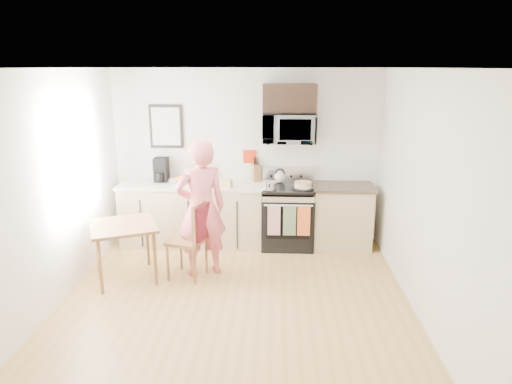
{
  "coord_description": "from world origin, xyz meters",
  "views": [
    {
      "loc": [
        0.46,
        -4.48,
        2.61
      ],
      "look_at": [
        0.2,
        1.0,
        1.1
      ],
      "focal_mm": 32.0,
      "sensor_mm": 36.0,
      "label": 1
    }
  ],
  "objects_px": {
    "person": "(201,209)",
    "dining_table": "(124,231)",
    "range": "(287,218)",
    "chair": "(197,230)",
    "microwave": "(289,128)",
    "cake": "(303,185)"
  },
  "relations": [
    {
      "from": "person",
      "to": "dining_table",
      "type": "relative_size",
      "value": 1.99
    },
    {
      "from": "range",
      "to": "dining_table",
      "type": "height_order",
      "value": "range"
    },
    {
      "from": "person",
      "to": "dining_table",
      "type": "xyz_separation_m",
      "value": [
        -0.94,
        -0.21,
        -0.24
      ]
    },
    {
      "from": "chair",
      "to": "person",
      "type": "bearing_deg",
      "value": 91.94
    },
    {
      "from": "microwave",
      "to": "chair",
      "type": "height_order",
      "value": "microwave"
    },
    {
      "from": "range",
      "to": "cake",
      "type": "relative_size",
      "value": 3.87
    },
    {
      "from": "microwave",
      "to": "cake",
      "type": "bearing_deg",
      "value": -47.36
    },
    {
      "from": "dining_table",
      "to": "cake",
      "type": "bearing_deg",
      "value": 25.6
    },
    {
      "from": "range",
      "to": "microwave",
      "type": "height_order",
      "value": "microwave"
    },
    {
      "from": "range",
      "to": "microwave",
      "type": "bearing_deg",
      "value": 90.06
    },
    {
      "from": "chair",
      "to": "dining_table",
      "type": "bearing_deg",
      "value": -161.93
    },
    {
      "from": "chair",
      "to": "cake",
      "type": "xyz_separation_m",
      "value": [
        1.36,
        1.04,
        0.32
      ]
    },
    {
      "from": "cake",
      "to": "person",
      "type": "bearing_deg",
      "value": -146.42
    },
    {
      "from": "person",
      "to": "cake",
      "type": "height_order",
      "value": "person"
    },
    {
      "from": "microwave",
      "to": "cake",
      "type": "relative_size",
      "value": 2.53
    },
    {
      "from": "person",
      "to": "chair",
      "type": "relative_size",
      "value": 1.73
    },
    {
      "from": "person",
      "to": "dining_table",
      "type": "distance_m",
      "value": 1.0
    },
    {
      "from": "range",
      "to": "dining_table",
      "type": "bearing_deg",
      "value": -149.58
    },
    {
      "from": "microwave",
      "to": "chair",
      "type": "xyz_separation_m",
      "value": [
        -1.16,
        -1.27,
        -1.1
      ]
    },
    {
      "from": "range",
      "to": "person",
      "type": "xyz_separation_m",
      "value": [
        -1.12,
        -1.0,
        0.45
      ]
    },
    {
      "from": "range",
      "to": "cake",
      "type": "distance_m",
      "value": 0.59
    },
    {
      "from": "range",
      "to": "dining_table",
      "type": "relative_size",
      "value": 1.31
    }
  ]
}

